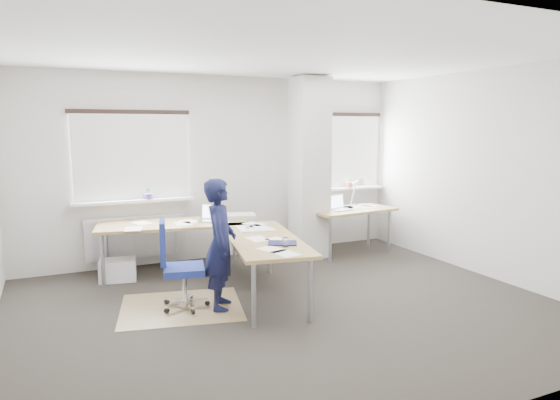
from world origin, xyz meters
name	(u,v)px	position (x,y,z in m)	size (l,w,h in m)	color
ground	(288,308)	(0.00, 0.00, 0.00)	(6.00, 6.00, 0.00)	black
room_shell	(286,151)	(0.18, 0.45, 1.75)	(6.04, 5.04, 2.82)	beige
floor_mat	(181,307)	(-1.10, 0.51, 0.00)	(1.34, 1.13, 0.01)	#957A51
white_crate	(118,270)	(-1.63, 1.87, 0.14)	(0.47, 0.33, 0.28)	white
desk_main	(218,232)	(-0.45, 1.15, 0.69)	(2.40, 2.98, 0.96)	olive
desk_side	(351,211)	(1.98, 1.80, 0.69)	(1.47, 0.85, 1.22)	olive
task_chair	(181,284)	(-1.10, 0.50, 0.28)	(0.56, 0.55, 1.01)	navy
person	(220,244)	(-0.69, 0.33, 0.74)	(0.54, 0.35, 1.47)	black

